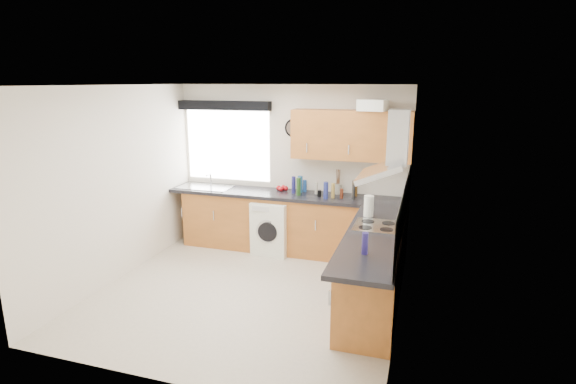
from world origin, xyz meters
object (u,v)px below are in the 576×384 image
(upper_cabinets, at_px, (351,135))
(washing_machine, at_px, (274,226))
(oven, at_px, (375,266))
(extractor_hood, at_px, (390,153))

(upper_cabinets, relative_size, washing_machine, 2.11)
(oven, height_order, upper_cabinets, upper_cabinets)
(washing_machine, bearing_deg, extractor_hood, -27.96)
(extractor_hood, xyz_separation_m, upper_cabinets, (-0.65, 1.33, 0.03))
(oven, relative_size, extractor_hood, 1.09)
(washing_machine, bearing_deg, upper_cabinets, 15.75)
(extractor_hood, height_order, upper_cabinets, upper_cabinets)
(oven, distance_m, upper_cabinets, 1.99)
(washing_machine, bearing_deg, oven, -29.50)
(upper_cabinets, height_order, washing_machine, upper_cabinets)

